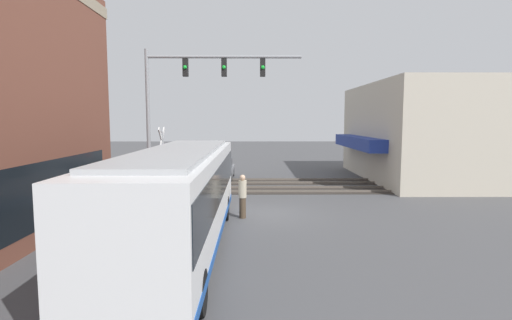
# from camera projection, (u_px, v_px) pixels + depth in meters

# --- Properties ---
(ground_plane) EXTENTS (120.00, 120.00, 0.00)m
(ground_plane) POSITION_uv_depth(u_px,v_px,m) (264.00, 214.00, 17.69)
(ground_plane) COLOR #4C4C4F
(shop_building) EXTENTS (13.65, 8.31, 6.67)m
(shop_building) POSITION_uv_depth(u_px,v_px,m) (416.00, 132.00, 28.14)
(shop_building) COLOR beige
(shop_building) RESTS_ON ground
(city_bus) EXTENTS (12.18, 2.59, 3.27)m
(city_bus) POSITION_uv_depth(u_px,v_px,m) (180.00, 195.00, 12.64)
(city_bus) COLOR white
(city_bus) RESTS_ON ground
(traffic_signal_gantry) EXTENTS (0.42, 8.07, 7.81)m
(traffic_signal_gantry) POSITION_uv_depth(u_px,v_px,m) (193.00, 89.00, 20.65)
(traffic_signal_gantry) COLOR gray
(traffic_signal_gantry) RESTS_ON ground
(crossing_signal) EXTENTS (1.41, 1.18, 3.81)m
(crossing_signal) POSITION_uv_depth(u_px,v_px,m) (162.00, 155.00, 21.21)
(crossing_signal) COLOR gray
(crossing_signal) RESTS_ON ground
(rail_track_near) EXTENTS (2.60, 60.00, 0.15)m
(rail_track_near) POSITION_uv_depth(u_px,v_px,m) (261.00, 190.00, 23.66)
(rail_track_near) COLOR #332D28
(rail_track_near) RESTS_ON ground
(rail_track_far) EXTENTS (2.60, 60.00, 0.15)m
(rail_track_far) POSITION_uv_depth(u_px,v_px,m) (260.00, 182.00, 26.84)
(rail_track_far) COLOR #332D28
(rail_track_far) RESTS_ON ground
(parked_car_grey) EXTENTS (4.85, 1.82, 1.46)m
(parked_car_grey) POSITION_uv_depth(u_px,v_px,m) (220.00, 170.00, 28.04)
(parked_car_grey) COLOR slate
(parked_car_grey) RESTS_ON ground
(pedestrian_near_bus) EXTENTS (0.34, 0.34, 1.87)m
(pedestrian_near_bus) POSITION_uv_depth(u_px,v_px,m) (243.00, 196.00, 16.94)
(pedestrian_near_bus) COLOR #473828
(pedestrian_near_bus) RESTS_ON ground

